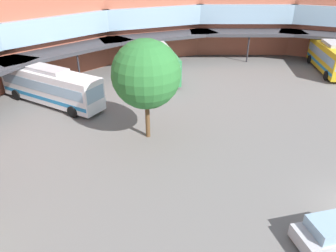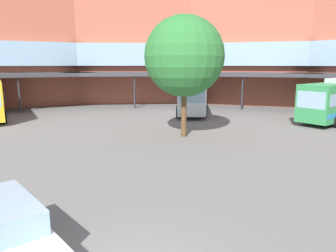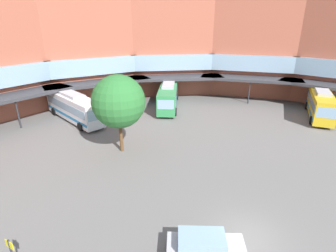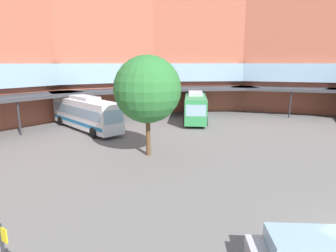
% 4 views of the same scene
% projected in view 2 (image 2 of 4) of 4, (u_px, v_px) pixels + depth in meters
% --- Properties ---
extents(station_building, '(78.32, 35.59, 18.41)m').
position_uv_depth(station_building, '(242.00, 20.00, 29.12)').
color(station_building, '#AD5942').
rests_on(station_building, ground).
extents(bus_3, '(5.22, 11.85, 3.73)m').
position_uv_depth(bus_3, '(191.00, 93.00, 32.79)').
color(bus_3, white).
rests_on(bus_3, ground).
extents(parked_car, '(4.69, 3.84, 1.53)m').
position_uv_depth(parked_car, '(1.00, 235.00, 7.80)').
color(parked_car, '#B7B7BC').
rests_on(parked_car, ground).
extents(plaza_tree, '(5.21, 5.21, 7.89)m').
position_uv_depth(plaza_tree, '(184.00, 56.00, 20.68)').
color(plaza_tree, brown).
rests_on(plaza_tree, ground).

